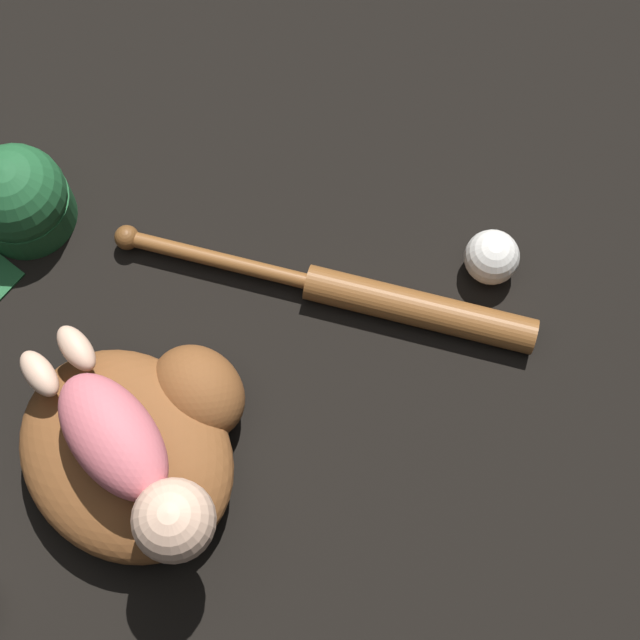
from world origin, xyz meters
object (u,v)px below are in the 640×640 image
at_px(baseball_glove, 139,444).
at_px(baseball_bat, 378,299).
at_px(baseball, 492,257).
at_px(baby_figure, 131,461).
at_px(baseball_cap, 18,199).

height_order(baseball_glove, baseball_bat, baseball_glove).
relative_size(baseball_bat, baseball, 7.13).
xyz_separation_m(baseball_glove, baby_figure, (0.04, -0.03, 0.10)).
bearing_deg(baseball_bat, baseball, 61.24).
relative_size(baby_figure, baseball, 4.50).
bearing_deg(baseball, baby_figure, -104.49).
bearing_deg(baseball_glove, baseball_cap, 159.84).
distance_m(baby_figure, baseball_bat, 0.42).
bearing_deg(baby_figure, baseball_bat, 81.49).
xyz_separation_m(baseball_bat, baseball, (0.08, 0.15, 0.01)).
relative_size(baseball_glove, baby_figure, 0.93).
relative_size(baseball_bat, baseball_cap, 2.84).
xyz_separation_m(baby_figure, baseball, (0.14, 0.54, -0.11)).
xyz_separation_m(baseball, baseball_cap, (-0.55, -0.38, 0.02)).
distance_m(baby_figure, baseball_cap, 0.45).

